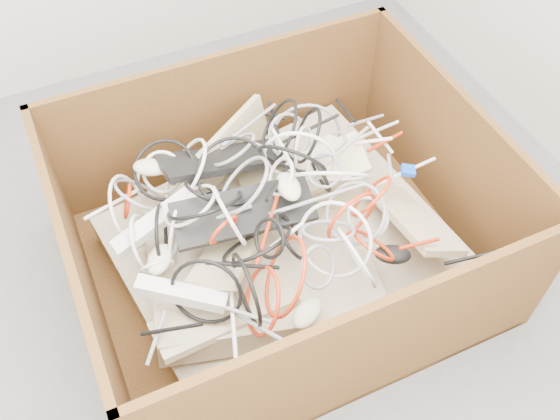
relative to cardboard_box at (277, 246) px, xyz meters
name	(u,v)px	position (x,y,z in m)	size (l,w,h in m)	color
ground	(233,325)	(-0.23, -0.15, -0.14)	(3.00, 3.00, 0.00)	#57585A
cardboard_box	(277,246)	(0.00, 0.00, 0.00)	(1.31, 1.09, 0.58)	#3F1D0F
keyboard_pile	(272,212)	(0.00, 0.04, 0.14)	(1.00, 0.86, 0.34)	#C8B28D
mice_scatter	(272,218)	(-0.03, -0.04, 0.22)	(0.79, 0.76, 0.21)	beige
power_strip_left	(156,221)	(-0.37, 0.09, 0.23)	(0.29, 0.05, 0.04)	silver
power_strip_right	(181,294)	(-0.38, -0.18, 0.21)	(0.26, 0.05, 0.04)	silver
vga_plug	(408,170)	(0.45, -0.04, 0.22)	(0.04, 0.04, 0.02)	#0C41C0
cable_tangle	(257,200)	(-0.06, 0.02, 0.26)	(1.16, 0.92, 0.52)	silver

